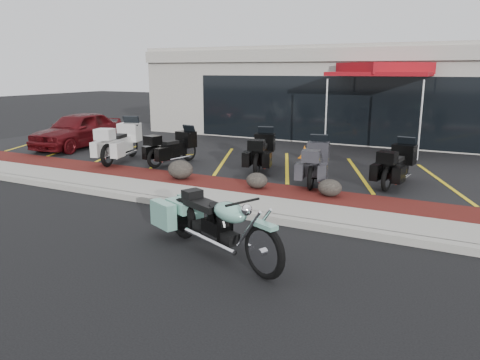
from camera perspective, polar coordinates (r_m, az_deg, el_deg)
The scene contains 18 objects.
ground at distance 9.60m, azimuth -6.84°, elevation -5.26°, with size 90.00×90.00×0.00m, color black.
curb at distance 10.29m, azimuth -4.04°, elevation -3.47°, with size 24.00×0.25×0.15m, color gray.
sidewalk at distance 10.87m, azimuth -2.12°, elevation -2.53°, with size 24.00×1.20×0.15m, color gray.
mulch_bed at distance 11.89m, azimuth 0.72°, elevation -1.11°, with size 24.00×1.20×0.16m, color black.
upper_lot at distance 16.79m, azimuth 9.04°, elevation 2.97°, with size 26.00×9.60×0.15m, color black.
dealership_building at distance 22.59m, azimuth 14.37°, elevation 10.28°, with size 18.00×8.16×4.00m.
boulder_left at distance 12.72m, azimuth -7.28°, elevation 1.28°, with size 0.71×0.60×0.51m, color black.
boulder_mid at distance 11.63m, azimuth 2.07°, elevation -0.05°, with size 0.55×0.46×0.39m, color black.
boulder_right at distance 11.08m, azimuth 10.89°, elevation -0.93°, with size 0.57×0.47×0.40m, color black.
hero_cruiser at distance 6.91m, azimuth 2.99°, elevation -7.74°, with size 3.19×0.81×1.12m, color #77BAA5, non-canonical shape.
touring_white at distance 16.23m, azimuth -13.08°, elevation 5.19°, with size 2.39×0.91×1.39m, color silver, non-canonical shape.
touring_black_front at distance 15.20m, azimuth -6.25°, elevation 4.51°, with size 2.01×0.77×1.17m, color black, non-canonical shape.
touring_black_mid at distance 14.41m, azimuth 3.13°, elevation 4.16°, with size 2.08×0.79×1.21m, color black, non-canonical shape.
touring_grey at distance 12.96m, azimuth 9.54°, elevation 2.93°, with size 2.05×0.78×1.19m, color #333238, non-canonical shape.
touring_black_rear at distance 13.17m, azimuth 19.46°, elevation 2.48°, with size 2.02×0.77×1.18m, color black, non-canonical shape.
parked_car at distance 18.75m, azimuth -19.15°, elevation 5.79°, with size 1.59×3.95×1.35m, color #4B0A0E.
traffic_cone at distance 15.81m, azimuth 7.87°, elevation 3.44°, with size 0.32×0.32×0.43m, color orange.
popup_canopy at distance 17.95m, azimuth 17.08°, elevation 12.61°, with size 4.24×4.24×3.14m.
Camera 1 is at (5.16, -7.50, 3.04)m, focal length 35.00 mm.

